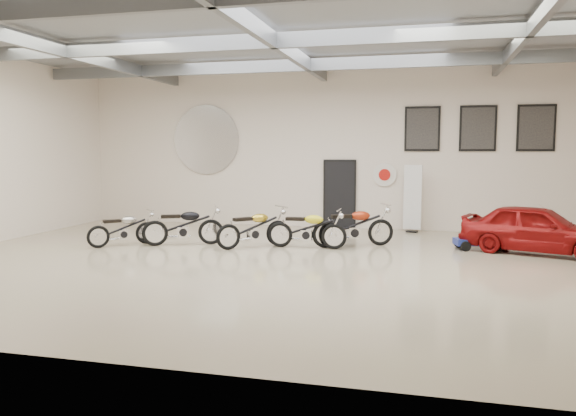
% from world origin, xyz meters
% --- Properties ---
extents(floor, '(16.00, 12.00, 0.01)m').
position_xyz_m(floor, '(0.00, 0.00, 0.00)').
color(floor, tan).
rests_on(floor, ground).
extents(ceiling, '(16.00, 12.00, 0.01)m').
position_xyz_m(ceiling, '(0.00, 0.00, 5.00)').
color(ceiling, gray).
rests_on(ceiling, back_wall).
extents(back_wall, '(16.00, 0.02, 5.00)m').
position_xyz_m(back_wall, '(0.00, 6.00, 2.50)').
color(back_wall, silver).
rests_on(back_wall, floor).
extents(ceiling_beams, '(15.80, 11.80, 0.32)m').
position_xyz_m(ceiling_beams, '(0.00, 0.00, 4.75)').
color(ceiling_beams, slate).
rests_on(ceiling_beams, ceiling).
extents(door, '(0.92, 0.08, 2.10)m').
position_xyz_m(door, '(0.50, 5.95, 1.05)').
color(door, black).
rests_on(door, back_wall).
extents(logo_plaque, '(2.30, 0.06, 1.16)m').
position_xyz_m(logo_plaque, '(-4.00, 5.95, 2.80)').
color(logo_plaque, silver).
rests_on(logo_plaque, back_wall).
extents(poster_left, '(1.05, 0.08, 1.35)m').
position_xyz_m(poster_left, '(3.00, 5.96, 3.10)').
color(poster_left, black).
rests_on(poster_left, back_wall).
extents(poster_mid, '(1.05, 0.08, 1.35)m').
position_xyz_m(poster_mid, '(4.60, 5.96, 3.10)').
color(poster_mid, black).
rests_on(poster_mid, back_wall).
extents(poster_right, '(1.05, 0.08, 1.35)m').
position_xyz_m(poster_right, '(6.20, 5.96, 3.10)').
color(poster_right, black).
rests_on(poster_right, back_wall).
extents(oil_sign, '(0.72, 0.10, 0.72)m').
position_xyz_m(oil_sign, '(1.90, 5.95, 1.70)').
color(oil_sign, white).
rests_on(oil_sign, back_wall).
extents(banner_stand, '(0.57, 0.33, 1.97)m').
position_xyz_m(banner_stand, '(2.77, 5.50, 0.99)').
color(banner_stand, white).
rests_on(banner_stand, floor).
extents(motorcycle_silver, '(1.61, 1.68, 0.92)m').
position_xyz_m(motorcycle_silver, '(-4.40, 1.23, 0.46)').
color(motorcycle_silver, silver).
rests_on(motorcycle_silver, floor).
extents(motorcycle_black, '(2.12, 1.41, 1.06)m').
position_xyz_m(motorcycle_black, '(-2.93, 1.70, 0.53)').
color(motorcycle_black, silver).
rests_on(motorcycle_black, floor).
extents(motorcycle_gold, '(1.85, 1.84, 1.04)m').
position_xyz_m(motorcycle_gold, '(-1.06, 1.82, 0.52)').
color(motorcycle_gold, silver).
rests_on(motorcycle_gold, floor).
extents(motorcycle_yellow, '(1.98, 0.64, 1.03)m').
position_xyz_m(motorcycle_yellow, '(0.28, 2.05, 0.51)').
color(motorcycle_yellow, silver).
rests_on(motorcycle_yellow, floor).
extents(motorcycle_red, '(2.20, 1.55, 1.11)m').
position_xyz_m(motorcycle_red, '(1.39, 2.55, 0.55)').
color(motorcycle_red, silver).
rests_on(motorcycle_red, floor).
extents(go_kart, '(1.52, 0.97, 0.51)m').
position_xyz_m(go_kart, '(4.57, 2.95, 0.26)').
color(go_kart, navy).
rests_on(go_kart, floor).
extents(vintage_car, '(2.42, 3.72, 1.18)m').
position_xyz_m(vintage_car, '(5.76, 2.72, 0.59)').
color(vintage_car, maroon).
rests_on(vintage_car, floor).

